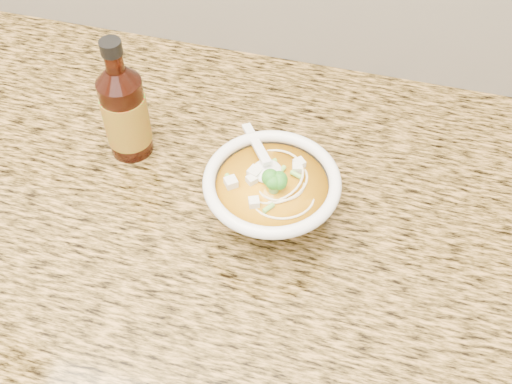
# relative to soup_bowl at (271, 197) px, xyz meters

# --- Properties ---
(cabinet) EXTENTS (4.00, 0.65, 0.86)m
(cabinet) POSITION_rel_soup_bowl_xyz_m (-0.30, 0.01, -0.51)
(cabinet) COLOR black
(cabinet) RESTS_ON ground
(counter_slab) EXTENTS (4.00, 0.68, 0.04)m
(counter_slab) POSITION_rel_soup_bowl_xyz_m (-0.30, 0.01, -0.06)
(counter_slab) COLOR #A6773D
(counter_slab) RESTS_ON cabinet
(soup_bowl) EXTENTS (0.17, 0.18, 0.09)m
(soup_bowl) POSITION_rel_soup_bowl_xyz_m (0.00, 0.00, 0.00)
(soup_bowl) COLOR white
(soup_bowl) RESTS_ON counter_slab
(hot_sauce_bottle) EXTENTS (0.08, 0.08, 0.18)m
(hot_sauce_bottle) POSITION_rel_soup_bowl_xyz_m (-0.22, 0.07, 0.03)
(hot_sauce_bottle) COLOR #360F07
(hot_sauce_bottle) RESTS_ON counter_slab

